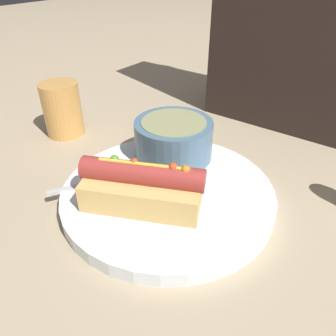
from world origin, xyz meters
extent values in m
plane|color=tan|center=(0.00, 0.00, 0.00)|extent=(4.00, 4.00, 0.00)
cylinder|color=white|center=(0.00, 0.00, 0.01)|extent=(0.29, 0.29, 0.02)
cube|color=#DBAD60|center=(-0.01, -0.04, 0.04)|extent=(0.16, 0.13, 0.04)
cylinder|color=#9E332D|center=(-0.01, -0.04, 0.06)|extent=(0.15, 0.09, 0.03)
sphere|color=orange|center=(0.04, -0.02, 0.08)|extent=(0.01, 0.01, 0.01)
sphere|color=#C63F1E|center=(-0.02, -0.04, 0.08)|extent=(0.01, 0.01, 0.01)
sphere|color=#C63F1E|center=(0.03, -0.03, 0.08)|extent=(0.01, 0.01, 0.01)
sphere|color=#518C2D|center=(-0.04, -0.05, 0.08)|extent=(0.01, 0.01, 0.01)
cylinder|color=gold|center=(-0.01, -0.04, 0.08)|extent=(0.10, 0.05, 0.01)
cylinder|color=slate|center=(-0.04, 0.07, 0.05)|extent=(0.12, 0.12, 0.06)
cylinder|color=#8C8E60|center=(-0.04, 0.07, 0.07)|extent=(0.10, 0.10, 0.02)
cube|color=#B7B7BC|center=(-0.09, -0.05, 0.02)|extent=(0.07, 0.12, 0.00)
ellipsoid|color=#B7B7BC|center=(-0.05, 0.02, 0.02)|extent=(0.03, 0.04, 0.01)
cylinder|color=#D8994C|center=(-0.28, 0.04, 0.05)|extent=(0.07, 0.07, 0.10)
camera|label=1|loc=(0.22, -0.29, 0.29)|focal=35.00mm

